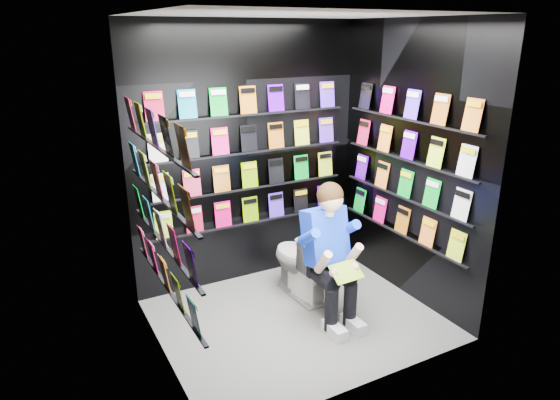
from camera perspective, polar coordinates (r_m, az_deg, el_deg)
floor at (r=4.66m, az=1.95°, el=-13.43°), size 2.40×2.40×0.00m
ceiling at (r=3.95m, az=2.39°, el=20.44°), size 2.40×2.40×0.00m
wall_back at (r=4.98m, az=-3.69°, el=4.98°), size 2.40×0.04×2.60m
wall_front at (r=3.34m, az=10.82°, el=-2.34°), size 2.40×0.04×2.60m
wall_left at (r=3.69m, az=-14.18°, el=-0.55°), size 0.04×2.00×2.60m
wall_right at (r=4.82m, az=14.60°, el=3.94°), size 0.04×2.00×2.60m
comics_back at (r=4.95m, az=-3.54°, el=4.96°), size 2.10×0.06×1.37m
comics_left at (r=3.69m, az=-13.73°, el=-0.40°), size 0.06×1.70×1.37m
comics_right at (r=4.80m, az=14.34°, el=3.96°), size 0.06×1.70×1.37m
toilet at (r=4.87m, az=2.46°, el=-6.98°), size 0.45×0.77×0.73m
longbox at (r=4.93m, az=3.29°, el=-9.56°), size 0.26×0.41×0.29m
longbox_lid at (r=4.86m, az=3.32°, el=-7.89°), size 0.28×0.44×0.03m
reader at (r=4.42m, az=5.05°, el=-4.22°), size 0.54×0.77×1.38m
held_comic at (r=4.24m, az=7.58°, el=-8.13°), size 0.28×0.17×0.12m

